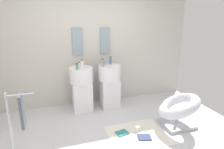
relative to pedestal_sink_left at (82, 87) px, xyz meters
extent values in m
cube|color=silver|center=(0.31, -1.24, -0.55)|extent=(4.80, 3.60, 0.04)
cube|color=beige|center=(0.31, 0.41, 0.77)|extent=(4.80, 0.10, 2.60)
cube|color=white|center=(0.00, 0.00, -0.21)|extent=(0.40, 0.40, 0.63)
cylinder|color=white|center=(0.00, 0.00, 0.27)|extent=(0.49, 0.49, 0.33)
cylinder|color=#B7BABF|center=(0.00, 0.14, 0.48)|extent=(0.02, 0.02, 0.10)
cube|color=white|center=(0.62, 0.00, -0.21)|extent=(0.40, 0.40, 0.63)
cylinder|color=white|center=(0.62, 0.00, 0.27)|extent=(0.49, 0.49, 0.33)
cylinder|color=#B7BABF|center=(0.62, 0.14, 0.48)|extent=(0.02, 0.02, 0.10)
cube|color=#8C9EA8|center=(0.00, 0.34, 0.93)|extent=(0.22, 0.03, 0.60)
cube|color=#8C9EA8|center=(0.62, 0.34, 0.93)|extent=(0.22, 0.03, 0.60)
cube|color=#B7BABF|center=(1.57, -1.21, -0.50)|extent=(0.56, 0.50, 0.06)
cylinder|color=#B7BABF|center=(1.57, -1.21, -0.33)|extent=(0.05, 0.05, 0.34)
torus|color=silver|center=(1.57, -1.21, -0.13)|extent=(1.07, 1.07, 0.49)
cylinder|color=#B7BABF|center=(-1.21, -1.12, -0.05)|extent=(0.03, 0.03, 0.95)
cylinder|color=#B7BABF|center=(-1.03, -1.12, 0.37)|extent=(0.36, 0.02, 0.02)
cube|color=#4C515B|center=(-1.03, -1.12, 0.12)|extent=(0.04, 0.22, 0.50)
cube|color=white|center=(0.74, -1.29, -0.52)|extent=(1.00, 0.87, 0.01)
cube|color=teal|center=(0.49, -1.17, -0.51)|extent=(0.23, 0.20, 0.02)
cube|color=navy|center=(0.80, -1.40, -0.51)|extent=(0.26, 0.22, 0.02)
cylinder|color=white|center=(0.77, -1.19, -0.47)|extent=(0.07, 0.07, 0.10)
cylinder|color=white|center=(0.00, -0.17, 0.52)|extent=(0.05, 0.05, 0.18)
cylinder|color=black|center=(0.00, -0.17, 0.62)|extent=(0.03, 0.03, 0.02)
cylinder|color=black|center=(0.51, 0.08, 0.49)|extent=(0.04, 0.04, 0.11)
cylinder|color=black|center=(0.51, 0.08, 0.55)|extent=(0.02, 0.02, 0.02)
cylinder|color=silver|center=(-0.05, -0.14, 0.50)|extent=(0.04, 0.04, 0.13)
cylinder|color=black|center=(-0.05, -0.14, 0.57)|extent=(0.02, 0.02, 0.02)
cylinder|color=#4C72B7|center=(0.68, 0.11, 0.51)|extent=(0.05, 0.05, 0.16)
cylinder|color=black|center=(0.68, 0.11, 0.60)|extent=(0.03, 0.03, 0.02)
cylinder|color=#59996B|center=(-0.10, -0.13, 0.48)|extent=(0.05, 0.05, 0.11)
cylinder|color=black|center=(-0.10, -0.13, 0.55)|extent=(0.03, 0.03, 0.02)
cylinder|color=#99999E|center=(0.45, -0.05, 0.51)|extent=(0.06, 0.06, 0.15)
cylinder|color=black|center=(0.45, -0.05, 0.59)|extent=(0.03, 0.03, 0.02)
camera|label=1|loc=(-0.55, -3.86, 1.36)|focal=30.32mm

